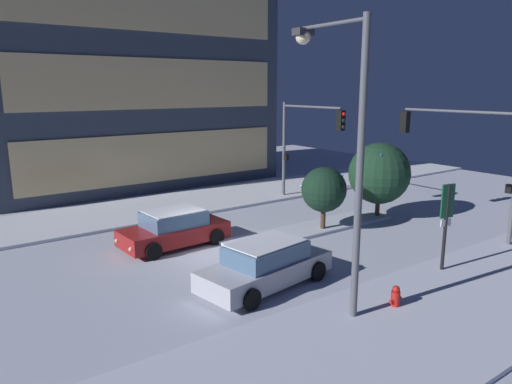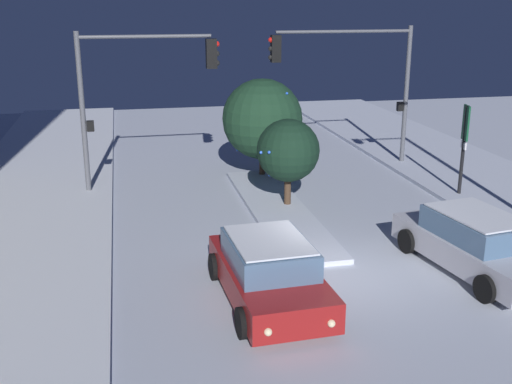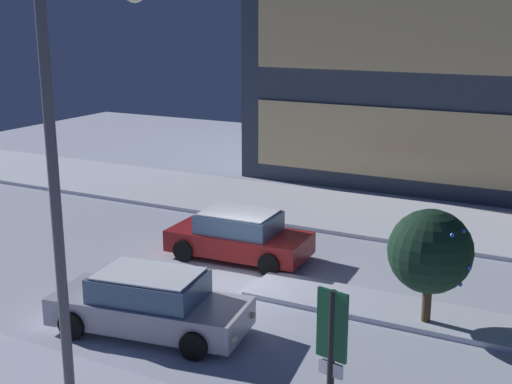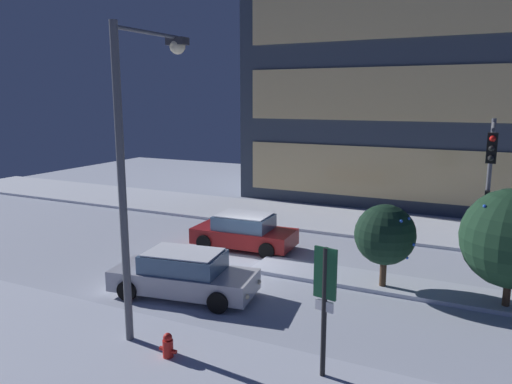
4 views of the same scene
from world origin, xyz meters
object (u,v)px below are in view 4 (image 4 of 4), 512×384
Objects in this scene: car_far at (244,232)px; decorated_tree_left_of_median at (512,239)px; decorated_tree_median at (385,235)px; parking_info_sign at (325,297)px; street_lamp_arched at (139,142)px; car_near at (184,275)px; traffic_light_corner_far_right at (490,165)px; fire_hydrant at (168,348)px.

decorated_tree_left_of_median is (10.05, -2.10, 1.55)m from car_far.
decorated_tree_left_of_median is at bearing 0.19° from decorated_tree_median.
street_lamp_arched is at bearing 100.15° from parking_info_sign.
decorated_tree_left_of_median reaches higher than car_far.
car_near is 0.90× the size of traffic_light_corner_far_right.
car_near is 6.75m from decorated_tree_median.
traffic_light_corner_far_right is (8.70, 7.80, 3.14)m from car_near.
fire_hydrant is at bearing -123.32° from street_lamp_arched.
traffic_light_corner_far_right is (9.28, 2.38, 3.14)m from car_far.
decorated_tree_median reaches higher than car_far.
decorated_tree_median is at bearing 21.43° from car_near.
car_near is 5.45m from car_far.
car_near is at bearing 118.56° from fire_hydrant.
car_near is 10.15m from decorated_tree_left_of_median.
car_far is at bearing -75.62° from traffic_light_corner_far_right.
traffic_light_corner_far_right is 5.71m from decorated_tree_median.
decorated_tree_median is (3.78, 6.94, 1.55)m from fire_hydrant.
street_lamp_arched is 5.20m from fire_hydrant.
street_lamp_arched is 2.78× the size of decorated_tree_median.
traffic_light_corner_far_right is 4.81m from decorated_tree_left_of_median.
traffic_light_corner_far_right is 11.15m from parking_info_sign.
parking_info_sign is (3.65, 0.87, 1.67)m from fire_hydrant.
car_near is 12.10m from traffic_light_corner_far_right.
fire_hydrant is at bearing -118.57° from decorated_tree_median.
car_near is 0.61× the size of street_lamp_arched.
street_lamp_arched is (-8.14, -10.42, 1.41)m from traffic_light_corner_far_right.
traffic_light_corner_far_right reaches higher than car_far.
car_near is at bearing 75.64° from parking_info_sign.
car_far is at bearing 87.60° from car_near.
traffic_light_corner_far_right is 1.75× the size of parking_info_sign.
decorated_tree_left_of_median is (8.91, 5.94, -3.00)m from street_lamp_arched.
car_near is 6.53× the size of fire_hydrant.
street_lamp_arched reaches higher than fire_hydrant.
car_far is 0.55× the size of street_lamp_arched.
car_near is at bearing -48.11° from traffic_light_corner_far_right.
decorated_tree_left_of_median is at bearing 165.40° from car_far.
street_lamp_arched is 10.70× the size of fire_hydrant.
parking_info_sign is (5.07, -0.14, -3.23)m from street_lamp_arched.
traffic_light_corner_far_right is 1.89× the size of decorated_tree_median.
street_lamp_arched is (0.56, -2.62, 4.55)m from car_near.
decorated_tree_left_of_median is (0.77, -4.48, -1.59)m from traffic_light_corner_far_right.
decorated_tree_median is 0.78× the size of decorated_tree_left_of_median.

